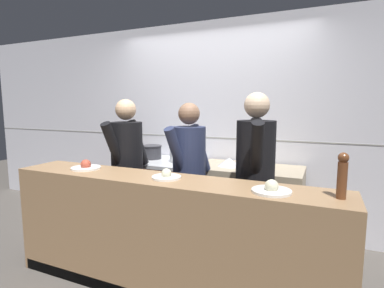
{
  "coord_description": "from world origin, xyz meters",
  "views": [
    {
      "loc": [
        1.34,
        -2.28,
        1.57
      ],
      "look_at": [
        0.05,
        0.62,
        1.15
      ],
      "focal_mm": 28.0,
      "sensor_mm": 36.0,
      "label": 1
    }
  ],
  "objects_px": {
    "oven_range": "(167,195)",
    "mixing_bowl_steel": "(229,162)",
    "pepper_mill": "(342,175)",
    "plated_dish_appetiser": "(166,176)",
    "stock_pot": "(152,152)",
    "plated_dish_main": "(86,167)",
    "plated_dish_dessert": "(272,189)",
    "sauce_pot": "(181,154)",
    "chef_head_cook": "(127,168)",
    "chef_sous": "(189,175)",
    "chef_line": "(255,177)"
  },
  "relations": [
    {
      "from": "chef_sous",
      "to": "chef_head_cook",
      "type": "bearing_deg",
      "value": -162.65
    },
    {
      "from": "mixing_bowl_steel",
      "to": "sauce_pot",
      "type": "bearing_deg",
      "value": 175.81
    },
    {
      "from": "stock_pot",
      "to": "plated_dish_main",
      "type": "distance_m",
      "value": 1.19
    },
    {
      "from": "plated_dish_dessert",
      "to": "plated_dish_main",
      "type": "bearing_deg",
      "value": 177.74
    },
    {
      "from": "sauce_pot",
      "to": "plated_dish_appetiser",
      "type": "distance_m",
      "value": 1.25
    },
    {
      "from": "chef_head_cook",
      "to": "chef_line",
      "type": "bearing_deg",
      "value": 4.31
    },
    {
      "from": "chef_sous",
      "to": "chef_line",
      "type": "bearing_deg",
      "value": 9.83
    },
    {
      "from": "stock_pot",
      "to": "plated_dish_dessert",
      "type": "relative_size",
      "value": 0.95
    },
    {
      "from": "sauce_pot",
      "to": "chef_sous",
      "type": "bearing_deg",
      "value": -57.68
    },
    {
      "from": "oven_range",
      "to": "stock_pot",
      "type": "relative_size",
      "value": 3.43
    },
    {
      "from": "stock_pot",
      "to": "chef_sous",
      "type": "height_order",
      "value": "chef_sous"
    },
    {
      "from": "pepper_mill",
      "to": "chef_sous",
      "type": "distance_m",
      "value": 1.45
    },
    {
      "from": "chef_head_cook",
      "to": "chef_sous",
      "type": "bearing_deg",
      "value": 7.96
    },
    {
      "from": "chef_head_cook",
      "to": "plated_dish_main",
      "type": "bearing_deg",
      "value": -99.81
    },
    {
      "from": "oven_range",
      "to": "mixing_bowl_steel",
      "type": "height_order",
      "value": "mixing_bowl_steel"
    },
    {
      "from": "plated_dish_main",
      "to": "chef_head_cook",
      "type": "height_order",
      "value": "chef_head_cook"
    },
    {
      "from": "sauce_pot",
      "to": "plated_dish_main",
      "type": "bearing_deg",
      "value": -109.85
    },
    {
      "from": "stock_pot",
      "to": "plated_dish_dessert",
      "type": "distance_m",
      "value": 2.12
    },
    {
      "from": "plated_dish_main",
      "to": "plated_dish_appetiser",
      "type": "relative_size",
      "value": 1.13
    },
    {
      "from": "plated_dish_main",
      "to": "plated_dish_dessert",
      "type": "relative_size",
      "value": 0.99
    },
    {
      "from": "stock_pot",
      "to": "chef_line",
      "type": "distance_m",
      "value": 1.62
    },
    {
      "from": "plated_dish_appetiser",
      "to": "chef_line",
      "type": "bearing_deg",
      "value": 41.15
    },
    {
      "from": "pepper_mill",
      "to": "plated_dish_dessert",
      "type": "bearing_deg",
      "value": -174.77
    },
    {
      "from": "plated_dish_main",
      "to": "mixing_bowl_steel",
      "type": "bearing_deg",
      "value": 46.83
    },
    {
      "from": "plated_dish_main",
      "to": "chef_sous",
      "type": "relative_size",
      "value": 0.17
    },
    {
      "from": "plated_dish_dessert",
      "to": "chef_sous",
      "type": "xyz_separation_m",
      "value": [
        -0.89,
        0.61,
        -0.12
      ]
    },
    {
      "from": "chef_head_cook",
      "to": "chef_line",
      "type": "xyz_separation_m",
      "value": [
        1.35,
        0.03,
        0.03
      ]
    },
    {
      "from": "sauce_pot",
      "to": "plated_dish_appetiser",
      "type": "bearing_deg",
      "value": -69.41
    },
    {
      "from": "sauce_pot",
      "to": "plated_dish_dessert",
      "type": "xyz_separation_m",
      "value": [
        1.28,
        -1.22,
        0.03
      ]
    },
    {
      "from": "pepper_mill",
      "to": "stock_pot",
      "type": "bearing_deg",
      "value": 150.35
    },
    {
      "from": "oven_range",
      "to": "plated_dish_appetiser",
      "type": "bearing_deg",
      "value": -61.24
    },
    {
      "from": "stock_pot",
      "to": "plated_dish_appetiser",
      "type": "relative_size",
      "value": 1.08
    },
    {
      "from": "stock_pot",
      "to": "mixing_bowl_steel",
      "type": "relative_size",
      "value": 0.99
    },
    {
      "from": "oven_range",
      "to": "sauce_pot",
      "type": "xyz_separation_m",
      "value": [
        0.19,
        0.01,
        0.53
      ]
    },
    {
      "from": "chef_head_cook",
      "to": "chef_sous",
      "type": "relative_size",
      "value": 1.02
    },
    {
      "from": "plated_dish_main",
      "to": "chef_line",
      "type": "relative_size",
      "value": 0.16
    },
    {
      "from": "chef_head_cook",
      "to": "chef_line",
      "type": "distance_m",
      "value": 1.35
    },
    {
      "from": "oven_range",
      "to": "mixing_bowl_steel",
      "type": "xyz_separation_m",
      "value": [
        0.82,
        -0.03,
        0.49
      ]
    },
    {
      "from": "plated_dish_appetiser",
      "to": "chef_line",
      "type": "relative_size",
      "value": 0.14
    },
    {
      "from": "pepper_mill",
      "to": "chef_line",
      "type": "bearing_deg",
      "value": 140.52
    },
    {
      "from": "plated_dish_appetiser",
      "to": "pepper_mill",
      "type": "distance_m",
      "value": 1.27
    },
    {
      "from": "pepper_mill",
      "to": "chef_line",
      "type": "relative_size",
      "value": 0.18
    },
    {
      "from": "chef_line",
      "to": "mixing_bowl_steel",
      "type": "bearing_deg",
      "value": 111.27
    },
    {
      "from": "stock_pot",
      "to": "pepper_mill",
      "type": "relative_size",
      "value": 0.86
    },
    {
      "from": "plated_dish_appetiser",
      "to": "chef_line",
      "type": "xyz_separation_m",
      "value": [
        0.6,
        0.53,
        -0.07
      ]
    },
    {
      "from": "sauce_pot",
      "to": "plated_dish_main",
      "type": "distance_m",
      "value": 1.23
    },
    {
      "from": "sauce_pot",
      "to": "plated_dish_dessert",
      "type": "bearing_deg",
      "value": -43.71
    },
    {
      "from": "pepper_mill",
      "to": "plated_dish_appetiser",
      "type": "bearing_deg",
      "value": 179.29
    },
    {
      "from": "oven_range",
      "to": "chef_sous",
      "type": "distance_m",
      "value": 0.94
    },
    {
      "from": "plated_dish_dessert",
      "to": "chef_sous",
      "type": "distance_m",
      "value": 1.09
    }
  ]
}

